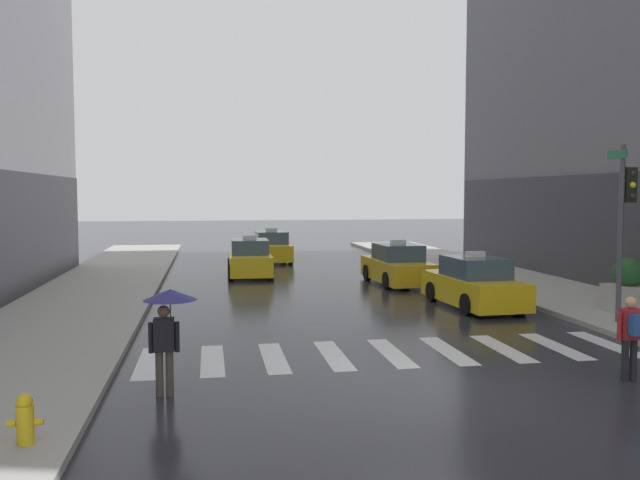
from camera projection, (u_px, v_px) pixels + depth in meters
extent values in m
plane|color=#26262B|center=(436.00, 391.00, 12.16)|extent=(160.00, 160.00, 0.00)
cube|color=silver|center=(149.00, 363.00, 14.21)|extent=(0.50, 2.80, 0.01)
cube|color=silver|center=(212.00, 360.00, 14.44)|extent=(0.50, 2.80, 0.01)
cube|color=silver|center=(274.00, 358.00, 14.66)|extent=(0.50, 2.80, 0.01)
cube|color=silver|center=(333.00, 355.00, 14.88)|extent=(0.50, 2.80, 0.01)
cube|color=silver|center=(391.00, 353.00, 15.11)|extent=(0.50, 2.80, 0.01)
cube|color=silver|center=(448.00, 350.00, 15.33)|extent=(0.50, 2.80, 0.01)
cube|color=silver|center=(502.00, 348.00, 15.56)|extent=(0.50, 2.80, 0.01)
cube|color=silver|center=(555.00, 346.00, 15.78)|extent=(0.50, 2.80, 0.01)
cube|color=silver|center=(607.00, 344.00, 16.01)|extent=(0.50, 2.80, 0.01)
cylinder|color=#47474C|center=(620.00, 234.00, 17.81)|extent=(0.14, 0.14, 4.80)
cube|color=black|center=(629.00, 185.00, 17.75)|extent=(0.30, 0.26, 0.95)
sphere|color=#28231E|center=(633.00, 174.00, 17.60)|extent=(0.17, 0.17, 0.17)
sphere|color=yellow|center=(633.00, 185.00, 17.62)|extent=(0.17, 0.17, 0.17)
sphere|color=#28231E|center=(632.00, 196.00, 17.64)|extent=(0.17, 0.17, 0.17)
cube|color=#196638|center=(617.00, 154.00, 17.83)|extent=(0.04, 0.84, 0.24)
cube|color=yellow|center=(473.00, 289.00, 21.26)|extent=(2.06, 4.60, 0.84)
cube|color=#384C5B|center=(475.00, 267.00, 21.11)|extent=(1.72, 2.19, 0.64)
cube|color=silver|center=(475.00, 254.00, 21.08)|extent=(0.61, 0.27, 0.18)
cylinder|color=black|center=(432.00, 291.00, 22.40)|extent=(0.26, 0.67, 0.66)
cylinder|color=black|center=(478.00, 290.00, 22.78)|extent=(0.26, 0.67, 0.66)
cylinder|color=black|center=(467.00, 304.00, 19.77)|extent=(0.26, 0.67, 0.66)
cylinder|color=black|center=(519.00, 302.00, 20.16)|extent=(0.26, 0.67, 0.66)
cube|color=#F2EAB2|center=(428.00, 280.00, 23.33)|extent=(0.20, 0.05, 0.14)
cube|color=#F2EAB2|center=(461.00, 279.00, 23.61)|extent=(0.20, 0.05, 0.14)
cube|color=gold|center=(397.00, 270.00, 26.69)|extent=(2.00, 4.58, 0.84)
cube|color=#384C5B|center=(398.00, 252.00, 26.54)|extent=(1.69, 2.17, 0.64)
cube|color=silver|center=(398.00, 242.00, 26.51)|extent=(0.61, 0.27, 0.18)
cylinder|color=black|center=(367.00, 272.00, 27.84)|extent=(0.25, 0.67, 0.66)
cylinder|color=black|center=(406.00, 271.00, 28.20)|extent=(0.25, 0.67, 0.66)
cylinder|color=black|center=(387.00, 281.00, 25.21)|extent=(0.25, 0.67, 0.66)
cylinder|color=black|center=(429.00, 279.00, 25.57)|extent=(0.25, 0.67, 0.66)
cube|color=#F2EAB2|center=(366.00, 264.00, 28.77)|extent=(0.20, 0.05, 0.14)
cube|color=#F2EAB2|center=(394.00, 263.00, 29.03)|extent=(0.20, 0.05, 0.14)
cube|color=yellow|center=(250.00, 263.00, 29.47)|extent=(1.89, 4.54, 0.84)
cube|color=#384C5B|center=(250.00, 247.00, 29.32)|extent=(1.64, 2.13, 0.64)
cube|color=silver|center=(250.00, 237.00, 29.29)|extent=(0.60, 0.25, 0.18)
cylinder|color=black|center=(230.00, 265.00, 30.69)|extent=(0.23, 0.66, 0.66)
cylinder|color=black|center=(267.00, 265.00, 30.94)|extent=(0.23, 0.66, 0.66)
cylinder|color=black|center=(231.00, 272.00, 28.03)|extent=(0.23, 0.66, 0.66)
cylinder|color=black|center=(271.00, 271.00, 28.28)|extent=(0.23, 0.66, 0.66)
cube|color=#F2EAB2|center=(235.00, 257.00, 31.61)|extent=(0.20, 0.04, 0.14)
cube|color=#F2EAB2|center=(261.00, 257.00, 31.80)|extent=(0.20, 0.04, 0.14)
cube|color=yellow|center=(271.00, 251.00, 35.63)|extent=(1.90, 4.54, 0.84)
cube|color=#384C5B|center=(271.00, 237.00, 35.48)|extent=(1.65, 2.14, 0.64)
cube|color=silver|center=(271.00, 230.00, 35.45)|extent=(0.61, 0.25, 0.18)
cylinder|color=black|center=(253.00, 253.00, 36.81)|extent=(0.23, 0.66, 0.66)
cylinder|color=black|center=(284.00, 253.00, 37.13)|extent=(0.23, 0.66, 0.66)
cylinder|color=black|center=(258.00, 258.00, 34.16)|extent=(0.23, 0.66, 0.66)
cylinder|color=black|center=(291.00, 257.00, 34.49)|extent=(0.23, 0.66, 0.66)
cube|color=#F2EAB2|center=(256.00, 247.00, 37.73)|extent=(0.20, 0.04, 0.14)
cube|color=#F2EAB2|center=(278.00, 247.00, 37.97)|extent=(0.20, 0.04, 0.14)
cylinder|color=#473D33|center=(159.00, 374.00, 11.85)|extent=(0.14, 0.14, 0.82)
cylinder|color=#473D33|center=(170.00, 373.00, 11.88)|extent=(0.14, 0.14, 0.82)
cube|color=black|center=(164.00, 335.00, 11.81)|extent=(0.36, 0.24, 0.60)
sphere|color=brown|center=(164.00, 311.00, 11.79)|extent=(0.22, 0.22, 0.22)
cylinder|color=black|center=(151.00, 338.00, 11.78)|extent=(0.09, 0.09, 0.55)
cylinder|color=black|center=(177.00, 337.00, 11.86)|extent=(0.09, 0.09, 0.55)
cylinder|color=#4C4C4C|center=(171.00, 318.00, 11.81)|extent=(0.02, 0.02, 1.00)
cone|color=navy|center=(170.00, 295.00, 11.78)|extent=(0.96, 0.96, 0.20)
cylinder|color=black|center=(625.00, 360.00, 12.82)|extent=(0.14, 0.14, 0.82)
cylinder|color=black|center=(633.00, 360.00, 12.85)|extent=(0.14, 0.14, 0.82)
cube|color=maroon|center=(630.00, 324.00, 12.79)|extent=(0.36, 0.24, 0.60)
sphere|color=tan|center=(631.00, 302.00, 12.76)|extent=(0.22, 0.22, 0.22)
cylinder|color=maroon|center=(619.00, 327.00, 12.76)|extent=(0.09, 0.09, 0.55)
cube|color=#264C8C|center=(638.00, 325.00, 12.57)|extent=(0.28, 0.18, 0.40)
cylinder|color=gold|center=(25.00, 425.00, 9.19)|extent=(0.24, 0.24, 0.55)
sphere|color=gold|center=(25.00, 401.00, 9.16)|extent=(0.22, 0.22, 0.22)
cylinder|color=gold|center=(12.00, 424.00, 9.15)|extent=(0.12, 0.09, 0.09)
cylinder|color=gold|center=(39.00, 422.00, 9.21)|extent=(0.12, 0.09, 0.09)
cube|color=#A8A399|center=(627.00, 299.00, 19.47)|extent=(1.10, 1.10, 0.80)
sphere|color=#234C23|center=(628.00, 273.00, 19.41)|extent=(0.90, 0.90, 0.90)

